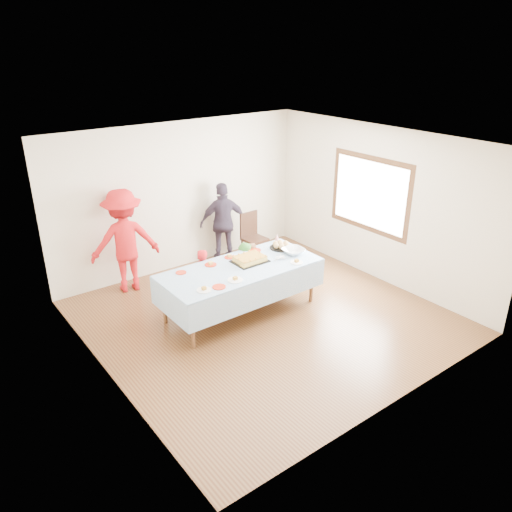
{
  "coord_description": "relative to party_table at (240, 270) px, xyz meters",
  "views": [
    {
      "loc": [
        -4.18,
        -5.31,
        4.0
      ],
      "look_at": [
        0.06,
        0.3,
        0.92
      ],
      "focal_mm": 35.0,
      "sensor_mm": 36.0,
      "label": 1
    }
  ],
  "objects": [
    {
      "name": "adult_left",
      "position": [
        -1.07,
        1.83,
        0.16
      ],
      "size": [
        1.27,
        0.9,
        1.78
      ],
      "primitive_type": "imported",
      "rotation": [
        0.0,
        0.0,
        2.92
      ],
      "color": "red",
      "rests_on": "ground"
    },
    {
      "name": "toddler_right",
      "position": [
        0.59,
        0.54,
        -0.3
      ],
      "size": [
        0.44,
        0.35,
        0.86
      ],
      "primitive_type": "imported",
      "rotation": [
        0.0,
        0.0,
        3.07
      ],
      "color": "tan",
      "rests_on": "ground"
    },
    {
      "name": "plate_white_right",
      "position": [
        0.8,
        -0.4,
        0.06
      ],
      "size": [
        0.2,
        0.2,
        0.01
      ],
      "primitive_type": "cylinder",
      "color": "white",
      "rests_on": "party_table"
    },
    {
      "name": "plate_white_mid",
      "position": [
        -0.32,
        -0.33,
        0.06
      ],
      "size": [
        0.23,
        0.23,
        0.01
      ],
      "primitive_type": "cylinder",
      "color": "white",
      "rests_on": "party_table"
    },
    {
      "name": "plate_white_left",
      "position": [
        -0.85,
        -0.32,
        0.06
      ],
      "size": [
        0.21,
        0.21,
        0.01
      ],
      "primitive_type": "cylinder",
      "color": "white",
      "rests_on": "party_table"
    },
    {
      "name": "plate_red_far_a",
      "position": [
        -0.83,
        0.37,
        0.06
      ],
      "size": [
        0.16,
        0.16,
        0.01
      ],
      "primitive_type": "cylinder",
      "color": "red",
      "rests_on": "party_table"
    },
    {
      "name": "punch_bowl",
      "position": [
        0.99,
        -0.09,
        0.1
      ],
      "size": [
        0.35,
        0.35,
        0.09
      ],
      "primitive_type": "imported",
      "color": "silver",
      "rests_on": "party_table"
    },
    {
      "name": "room_walls",
      "position": [
        0.25,
        -0.36,
        1.05
      ],
      "size": [
        5.04,
        5.04,
        2.72
      ],
      "color": "beige",
      "rests_on": "ground"
    },
    {
      "name": "plate_red_far_d",
      "position": [
        0.57,
        0.38,
        0.06
      ],
      "size": [
        0.19,
        0.19,
        0.01
      ],
      "primitive_type": "cylinder",
      "color": "red",
      "rests_on": "party_table"
    },
    {
      "name": "fork_pile",
      "position": [
        0.68,
        -0.14,
        0.09
      ],
      "size": [
        0.24,
        0.18,
        0.07
      ],
      "primitive_type": null,
      "color": "white",
      "rests_on": "party_table"
    },
    {
      "name": "toddler_mid",
      "position": [
        0.48,
        0.54,
        -0.29
      ],
      "size": [
        0.45,
        0.31,
        0.88
      ],
      "primitive_type": "imported",
      "rotation": [
        0.0,
        0.0,
        3.21
      ],
      "color": "#2E6923",
      "rests_on": "ground"
    },
    {
      "name": "plate_red_far_c",
      "position": [
        0.07,
        0.4,
        0.06
      ],
      "size": [
        0.16,
        0.16,
        0.01
      ],
      "primitive_type": "cylinder",
      "color": "red",
      "rests_on": "party_table"
    },
    {
      "name": "rolls_tray",
      "position": [
        0.98,
        0.2,
        0.1
      ],
      "size": [
        0.38,
        0.38,
        0.11
      ],
      "color": "black",
      "rests_on": "party_table"
    },
    {
      "name": "dining_chair",
      "position": [
        1.38,
        1.55,
        -0.2
      ],
      "size": [
        0.43,
        0.43,
        0.95
      ],
      "rotation": [
        0.0,
        0.0,
        0.05
      ],
      "color": "black",
      "rests_on": "ground"
    },
    {
      "name": "ground",
      "position": [
        0.19,
        -0.36,
        -0.72
      ],
      "size": [
        5.0,
        5.0,
        0.0
      ],
      "primitive_type": "plane",
      "color": "#4E2A16",
      "rests_on": "ground"
    },
    {
      "name": "party_hat",
      "position": [
        1.1,
        0.46,
        0.13
      ],
      "size": [
        0.09,
        0.09,
        0.16
      ],
      "primitive_type": "cone",
      "color": "white",
      "rests_on": "party_table"
    },
    {
      "name": "party_table",
      "position": [
        0.0,
        0.0,
        0.0
      ],
      "size": [
        2.5,
        1.1,
        0.78
      ],
      "color": "#50351B",
      "rests_on": "ground"
    },
    {
      "name": "birthday_cake",
      "position": [
        0.24,
        0.08,
        0.1
      ],
      "size": [
        0.53,
        0.41,
        0.09
      ],
      "color": "black",
      "rests_on": "party_table"
    },
    {
      "name": "adult_right",
      "position": [
        0.92,
        1.84,
        0.05
      ],
      "size": [
        0.99,
        0.68,
        1.55
      ],
      "primitive_type": "imported",
      "rotation": [
        0.0,
        0.0,
        2.77
      ],
      "color": "#352A3A",
      "rests_on": "ground"
    },
    {
      "name": "toddler_left",
      "position": [
        -0.34,
        0.61,
        -0.25
      ],
      "size": [
        0.41,
        0.35,
        0.94
      ],
      "primitive_type": "imported",
      "rotation": [
        0.0,
        0.0,
        3.58
      ],
      "color": "red",
      "rests_on": "ground"
    },
    {
      "name": "plate_red_far_b",
      "position": [
        -0.32,
        0.34,
        0.06
      ],
      "size": [
        0.19,
        0.19,
        0.01
      ],
      "primitive_type": "cylinder",
      "color": "red",
      "rests_on": "party_table"
    },
    {
      "name": "plate_red_near",
      "position": [
        -0.63,
        -0.37,
        0.06
      ],
      "size": [
        0.19,
        0.19,
        0.01
      ],
      "primitive_type": "cylinder",
      "color": "red",
      "rests_on": "party_table"
    }
  ]
}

